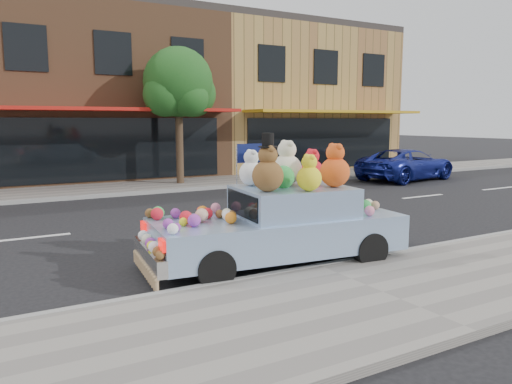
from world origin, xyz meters
TOP-DOWN VIEW (x-y plane):
  - ground at (0.00, 0.00)m, footprint 120.00×120.00m
  - near_sidewalk at (0.00, -6.50)m, footprint 60.00×3.00m
  - far_sidewalk at (0.00, 6.50)m, footprint 60.00×3.00m
  - near_kerb at (0.00, -5.00)m, footprint 60.00×0.12m
  - far_kerb at (0.00, 5.00)m, footprint 60.00×0.12m
  - storefront_mid at (0.00, 11.97)m, footprint 10.00×9.80m
  - storefront_right at (10.00, 11.97)m, footprint 10.00×9.80m
  - street_tree at (2.03, 6.55)m, footprint 3.00×2.70m
  - car_blue at (11.03, 3.63)m, footprint 5.04×2.97m
  - art_car at (-0.31, -4.28)m, footprint 4.64×2.20m

SIDE VIEW (x-z plane):
  - ground at x=0.00m, z-range 0.00..0.00m
  - near_sidewalk at x=0.00m, z-range 0.00..0.12m
  - far_sidewalk at x=0.00m, z-range 0.00..0.12m
  - near_kerb at x=0.00m, z-range 0.00..0.13m
  - far_kerb at x=0.00m, z-range 0.00..0.13m
  - car_blue at x=11.03m, z-range 0.00..1.32m
  - art_car at x=-0.31m, z-range -0.35..1.95m
  - storefront_mid at x=0.00m, z-range -0.01..7.29m
  - storefront_right at x=10.00m, z-range -0.01..7.29m
  - street_tree at x=2.03m, z-range 1.08..6.30m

